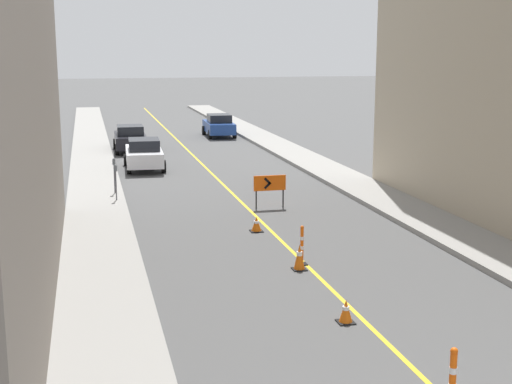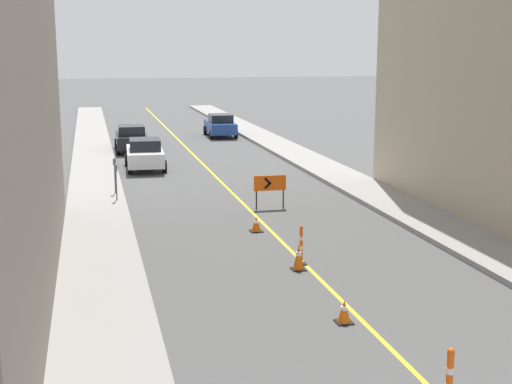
{
  "view_description": "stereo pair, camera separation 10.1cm",
  "coord_description": "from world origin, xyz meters",
  "px_view_note": "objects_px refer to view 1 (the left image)",
  "views": [
    {
      "loc": [
        -5.97,
        -3.36,
        6.11
      ],
      "look_at": [
        -0.09,
        21.28,
        1.0
      ],
      "focal_mm": 50.0,
      "sensor_mm": 36.0,
      "label": 1
    },
    {
      "loc": [
        -5.88,
        -3.39,
        6.11
      ],
      "look_at": [
        -0.09,
        21.28,
        1.0
      ],
      "focal_mm": 50.0,
      "sensor_mm": 36.0,
      "label": 2
    }
  ],
  "objects_px": {
    "delineator_post_rear": "(302,248)",
    "parking_meter_near_curb": "(116,175)",
    "traffic_cone_third": "(346,311)",
    "parked_car_curb_near": "(144,154)",
    "parked_car_curb_far": "(219,125)",
    "parked_car_curb_mid": "(130,138)",
    "traffic_cone_fourth": "(299,257)",
    "traffic_cone_fifth": "(256,224)",
    "arrow_barricade_primary": "(270,184)",
    "parking_meter_far_curb": "(114,169)"
  },
  "relations": [
    {
      "from": "traffic_cone_fourth",
      "to": "parked_car_curb_near",
      "type": "distance_m",
      "value": 18.41
    },
    {
      "from": "traffic_cone_third",
      "to": "parked_car_curb_far",
      "type": "xyz_separation_m",
      "value": [
        3.57,
        35.0,
        0.53
      ]
    },
    {
      "from": "parked_car_curb_far",
      "to": "parking_meter_near_curb",
      "type": "bearing_deg",
      "value": -108.78
    },
    {
      "from": "traffic_cone_third",
      "to": "traffic_cone_fifth",
      "type": "relative_size",
      "value": 1.05
    },
    {
      "from": "delineator_post_rear",
      "to": "parking_meter_near_curb",
      "type": "relative_size",
      "value": 0.81
    },
    {
      "from": "traffic_cone_fifth",
      "to": "delineator_post_rear",
      "type": "bearing_deg",
      "value": -84.43
    },
    {
      "from": "parked_car_curb_far",
      "to": "delineator_post_rear",
      "type": "bearing_deg",
      "value": -93.88
    },
    {
      "from": "parked_car_curb_near",
      "to": "parking_meter_near_curb",
      "type": "xyz_separation_m",
      "value": [
        -1.78,
        -8.25,
        0.39
      ]
    },
    {
      "from": "parked_car_curb_far",
      "to": "parking_meter_near_curb",
      "type": "xyz_separation_m",
      "value": [
        -8.06,
        -21.04,
        0.39
      ]
    },
    {
      "from": "arrow_barricade_primary",
      "to": "parking_meter_near_curb",
      "type": "xyz_separation_m",
      "value": [
        -5.77,
        2.12,
        0.24
      ]
    },
    {
      "from": "traffic_cone_third",
      "to": "arrow_barricade_primary",
      "type": "relative_size",
      "value": 0.42
    },
    {
      "from": "traffic_cone_third",
      "to": "traffic_cone_fourth",
      "type": "distance_m",
      "value": 4.03
    },
    {
      "from": "parking_meter_far_curb",
      "to": "parked_car_curb_near",
      "type": "bearing_deg",
      "value": 75.45
    },
    {
      "from": "traffic_cone_third",
      "to": "parked_car_curb_mid",
      "type": "height_order",
      "value": "parked_car_curb_mid"
    },
    {
      "from": "parked_car_curb_far",
      "to": "parked_car_curb_mid",
      "type": "bearing_deg",
      "value": -135.12
    },
    {
      "from": "traffic_cone_third",
      "to": "parked_car_curb_mid",
      "type": "relative_size",
      "value": 0.13
    },
    {
      "from": "traffic_cone_fifth",
      "to": "delineator_post_rear",
      "type": "xyz_separation_m",
      "value": [
        0.39,
        -3.98,
        0.24
      ]
    },
    {
      "from": "traffic_cone_fifth",
      "to": "parked_car_curb_far",
      "type": "height_order",
      "value": "parked_car_curb_far"
    },
    {
      "from": "parked_car_curb_far",
      "to": "parking_meter_far_curb",
      "type": "bearing_deg",
      "value": -110.14
    },
    {
      "from": "traffic_cone_fifth",
      "to": "parked_car_curb_near",
      "type": "bearing_deg",
      "value": 100.92
    },
    {
      "from": "traffic_cone_third",
      "to": "traffic_cone_fifth",
      "type": "bearing_deg",
      "value": 90.4
    },
    {
      "from": "parked_car_curb_near",
      "to": "parked_car_curb_far",
      "type": "bearing_deg",
      "value": 66.31
    },
    {
      "from": "traffic_cone_fifth",
      "to": "arrow_barricade_primary",
      "type": "relative_size",
      "value": 0.4
    },
    {
      "from": "arrow_barricade_primary",
      "to": "parked_car_curb_mid",
      "type": "relative_size",
      "value": 0.3
    },
    {
      "from": "traffic_cone_third",
      "to": "parked_car_curb_far",
      "type": "relative_size",
      "value": 0.13
    },
    {
      "from": "traffic_cone_fourth",
      "to": "traffic_cone_fifth",
      "type": "xyz_separation_m",
      "value": [
        -0.18,
        4.43,
        -0.11
      ]
    },
    {
      "from": "traffic_cone_third",
      "to": "delineator_post_rear",
      "type": "height_order",
      "value": "delineator_post_rear"
    },
    {
      "from": "parking_meter_near_curb",
      "to": "parked_car_curb_near",
      "type": "bearing_deg",
      "value": 77.85
    },
    {
      "from": "delineator_post_rear",
      "to": "parked_car_curb_near",
      "type": "xyz_separation_m",
      "value": [
        -3.04,
        17.73,
        0.3
      ]
    },
    {
      "from": "parked_car_curb_near",
      "to": "delineator_post_rear",
      "type": "bearing_deg",
      "value": -77.78
    },
    {
      "from": "delineator_post_rear",
      "to": "parked_car_curb_near",
      "type": "bearing_deg",
      "value": 99.73
    },
    {
      "from": "parked_car_curb_far",
      "to": "parking_meter_far_curb",
      "type": "xyz_separation_m",
      "value": [
        -8.06,
        -19.63,
        0.41
      ]
    },
    {
      "from": "traffic_cone_fourth",
      "to": "parked_car_curb_near",
      "type": "bearing_deg",
      "value": 98.86
    },
    {
      "from": "delineator_post_rear",
      "to": "parked_car_curb_mid",
      "type": "bearing_deg",
      "value": 97.73
    },
    {
      "from": "traffic_cone_fourth",
      "to": "parking_meter_near_curb",
      "type": "height_order",
      "value": "parking_meter_near_curb"
    },
    {
      "from": "parked_car_curb_mid",
      "to": "parked_car_curb_far",
      "type": "distance_m",
      "value": 8.93
    },
    {
      "from": "delineator_post_rear",
      "to": "parking_meter_near_curb",
      "type": "distance_m",
      "value": 10.66
    },
    {
      "from": "arrow_barricade_primary",
      "to": "parking_meter_far_curb",
      "type": "xyz_separation_m",
      "value": [
        -5.77,
        3.52,
        0.27
      ]
    },
    {
      "from": "arrow_barricade_primary",
      "to": "parked_car_curb_near",
      "type": "distance_m",
      "value": 11.11
    },
    {
      "from": "traffic_cone_third",
      "to": "parking_meter_far_curb",
      "type": "height_order",
      "value": "parking_meter_far_curb"
    },
    {
      "from": "parking_meter_near_curb",
      "to": "parked_car_curb_far",
      "type": "bearing_deg",
      "value": 69.04
    },
    {
      "from": "parked_car_curb_mid",
      "to": "parked_car_curb_far",
      "type": "xyz_separation_m",
      "value": [
        6.56,
        6.06,
        0.0
      ]
    },
    {
      "from": "traffic_cone_fifth",
      "to": "parking_meter_far_curb",
      "type": "height_order",
      "value": "parking_meter_far_curb"
    },
    {
      "from": "traffic_cone_third",
      "to": "parked_car_curb_far",
      "type": "height_order",
      "value": "parked_car_curb_far"
    },
    {
      "from": "traffic_cone_fifth",
      "to": "parked_car_curb_far",
      "type": "bearing_deg",
      "value": 82.21
    },
    {
      "from": "parked_car_curb_mid",
      "to": "parked_car_curb_near",
      "type": "bearing_deg",
      "value": -86.48
    },
    {
      "from": "traffic_cone_third",
      "to": "parking_meter_far_curb",
      "type": "distance_m",
      "value": 16.04
    },
    {
      "from": "traffic_cone_third",
      "to": "delineator_post_rear",
      "type": "relative_size",
      "value": 0.47
    },
    {
      "from": "traffic_cone_third",
      "to": "parked_car_curb_near",
      "type": "relative_size",
      "value": 0.12
    },
    {
      "from": "delineator_post_rear",
      "to": "parking_meter_near_curb",
      "type": "height_order",
      "value": "parking_meter_near_curb"
    }
  ]
}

